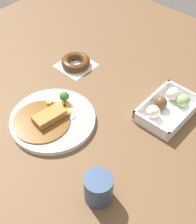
% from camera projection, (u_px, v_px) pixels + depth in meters
% --- Properties ---
extents(ground_plane, '(1.60, 1.60, 0.00)m').
position_uv_depth(ground_plane, '(87.00, 116.00, 1.07)').
color(ground_plane, brown).
extents(curry_plate, '(0.28, 0.28, 0.06)m').
position_uv_depth(curry_plate, '(52.00, 119.00, 1.05)').
color(curry_plate, white).
rests_on(curry_plate, ground_plane).
extents(donut_box, '(0.21, 0.14, 0.06)m').
position_uv_depth(donut_box, '(168.00, 107.00, 1.07)').
color(donut_box, white).
rests_on(donut_box, ground_plane).
extents(chocolate_ring_donut, '(0.13, 0.13, 0.03)m').
position_uv_depth(chocolate_ring_donut, '(76.00, 62.00, 1.25)').
color(chocolate_ring_donut, white).
rests_on(chocolate_ring_donut, ground_plane).
extents(coffee_mug, '(0.08, 0.08, 0.09)m').
position_uv_depth(coffee_mug, '(99.00, 188.00, 0.84)').
color(coffee_mug, '#33476B').
rests_on(coffee_mug, ground_plane).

